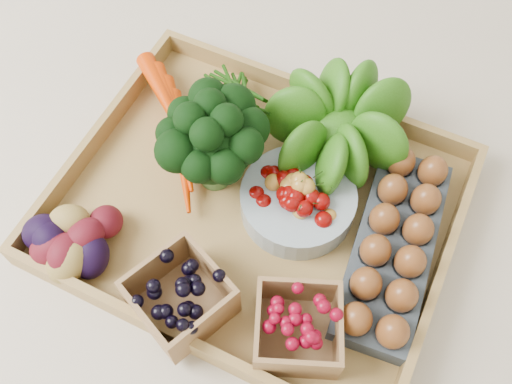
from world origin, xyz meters
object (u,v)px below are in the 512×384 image
at_px(tray, 256,210).
at_px(egg_carton, 392,249).
at_px(broccoli, 213,155).
at_px(cherry_bowl, 298,201).

relative_size(tray, egg_carton, 1.87).
bearing_deg(tray, broccoli, 166.19).
xyz_separation_m(cherry_bowl, egg_carton, (0.15, -0.01, -0.00)).
height_order(tray, cherry_bowl, cherry_bowl).
bearing_deg(egg_carton, broccoli, 173.45).
relative_size(cherry_bowl, egg_carton, 0.56).
relative_size(tray, broccoli, 3.55).
height_order(cherry_bowl, egg_carton, cherry_bowl).
distance_m(tray, egg_carton, 0.20).
distance_m(tray, broccoli, 0.10).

